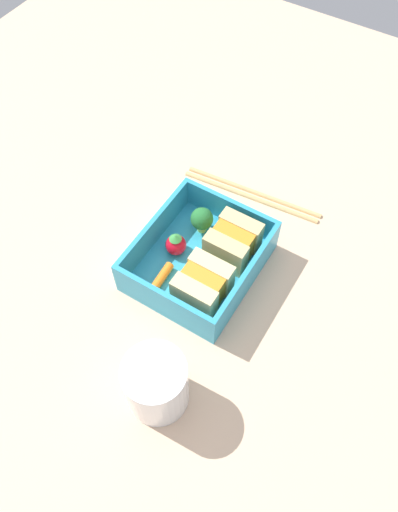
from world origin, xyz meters
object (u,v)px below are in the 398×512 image
at_px(broccoli_floret, 202,219).
at_px(chopstick_pair, 251,192).
at_px(sandwich_left, 233,242).
at_px(carrot_stick_far_left, 159,281).
at_px(drinking_glass, 156,384).
at_px(strawberry_far_left, 177,243).
at_px(sandwich_center_left, 203,285).

xyz_separation_m(broccoli_floret, chopstick_pair, (-0.10, 0.02, -0.03)).
bearing_deg(broccoli_floret, sandwich_left, 79.07).
relative_size(carrot_stick_far_left, drinking_glass, 0.69).
bearing_deg(carrot_stick_far_left, drinking_glass, 33.73).
bearing_deg(broccoli_floret, strawberry_far_left, -13.26).
height_order(sandwich_center_left, chopstick_pair, sandwich_center_left).
xyz_separation_m(sandwich_left, chopstick_pair, (-0.10, -0.03, -0.03)).
relative_size(broccoli_floret, carrot_stick_far_left, 0.69).
bearing_deg(strawberry_far_left, broccoli_floret, 166.74).
bearing_deg(carrot_stick_far_left, sandwich_center_left, 106.62).
height_order(broccoli_floret, chopstick_pair, broccoli_floret).
relative_size(broccoli_floret, chopstick_pair, 0.19).
relative_size(sandwich_center_left, drinking_glass, 0.74).
height_order(chopstick_pair, drinking_glass, drinking_glass).
bearing_deg(carrot_stick_far_left, sandwich_left, 148.78).
relative_size(sandwich_left, carrot_stick_far_left, 1.07).
xyz_separation_m(sandwich_left, strawberry_far_left, (0.03, -0.06, -0.01)).
distance_m(strawberry_far_left, chopstick_pair, 0.14).
height_order(sandwich_left, drinking_glass, drinking_glass).
bearing_deg(broccoli_floret, sandwich_center_left, 32.05).
bearing_deg(strawberry_far_left, drinking_glass, 26.69).
xyz_separation_m(broccoli_floret, drinking_glass, (0.21, 0.07, 0.01)).
relative_size(chopstick_pair, drinking_glass, 2.53).
bearing_deg(sandwich_center_left, sandwich_left, 180.00).
xyz_separation_m(sandwich_center_left, chopstick_pair, (-0.18, -0.03, -0.03)).
bearing_deg(broccoli_floret, carrot_stick_far_left, -1.18).
bearing_deg(drinking_glass, carrot_stick_far_left, -146.27).
distance_m(carrot_stick_far_left, chopstick_pair, 0.19).
bearing_deg(drinking_glass, broccoli_floret, -160.80).
relative_size(strawberry_far_left, drinking_glass, 0.41).
bearing_deg(chopstick_pair, drinking_glass, 9.54).
bearing_deg(sandwich_center_left, drinking_glass, 9.75).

